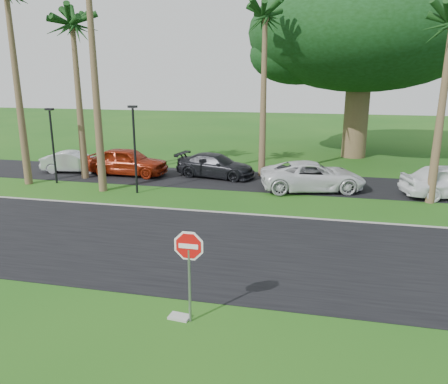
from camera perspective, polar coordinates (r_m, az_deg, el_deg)
ground at (r=14.51m, az=-2.82°, el=-10.17°), size 120.00×120.00×0.00m
road at (r=16.28m, az=-0.94°, el=-7.20°), size 120.00×8.00×0.02m
parking_strip at (r=26.12m, az=4.48°, el=1.42°), size 120.00×5.00×0.02m
curb at (r=19.99m, az=1.79°, el=-2.82°), size 120.00×0.12×0.06m
stop_sign_near at (r=11.03m, az=-4.60°, el=-8.59°), size 1.05×0.07×2.62m
palm_left_mid at (r=27.60m, az=-19.15°, el=19.55°), size 5.00×5.00×10.00m
palm_center at (r=27.02m, az=5.40°, el=21.42°), size 5.00×5.00×10.50m
canopy_tree at (r=34.82m, az=17.65°, el=19.05°), size 16.50×16.50×13.12m
streetlight_left at (r=27.02m, az=-21.49°, el=6.26°), size 0.45×0.25×4.34m
streetlight_right at (r=23.46m, az=-11.61°, el=6.17°), size 0.45×0.25×4.64m
car_silver at (r=29.95m, az=-18.98°, el=3.71°), size 4.24×2.03×1.34m
car_red at (r=28.16m, az=-12.47°, el=3.89°), size 5.10×2.15×1.72m
car_dark at (r=26.97m, az=-1.11°, el=3.44°), size 5.20×2.82×1.43m
car_minivan at (r=24.34m, az=11.51°, el=2.01°), size 6.10×3.88×1.57m
utility_slab at (r=12.00m, az=-5.84°, el=-15.92°), size 0.59×0.41×0.06m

